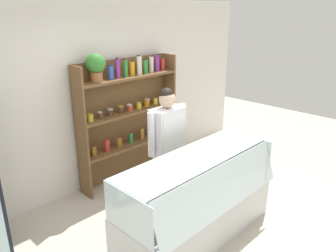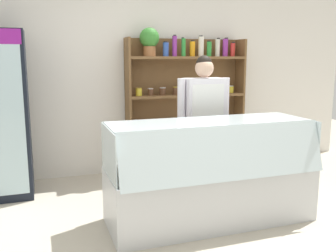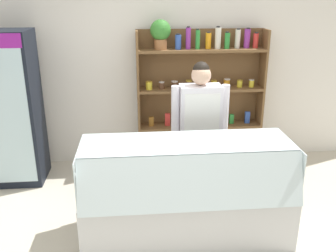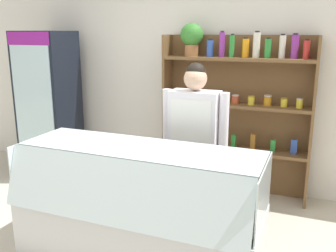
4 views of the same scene
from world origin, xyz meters
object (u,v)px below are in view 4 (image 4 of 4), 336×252
drinks_fridge (49,105)px  shelving_unit (232,100)px  deli_display_case (138,228)px  shop_clerk (194,134)px

drinks_fridge → shelving_unit: 2.41m
shelving_unit → deli_display_case: bearing=-102.0°
drinks_fridge → shelving_unit: (2.38, 0.33, 0.17)m
deli_display_case → shelving_unit: bearing=78.0°
shelving_unit → shop_clerk: 1.04m
drinks_fridge → deli_display_case: bearing=-35.0°
drinks_fridge → shop_clerk: (2.26, -0.69, 0.01)m
deli_display_case → shop_clerk: 1.00m
shelving_unit → deli_display_case: shelving_unit is taller
deli_display_case → shop_clerk: size_ratio=1.23×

